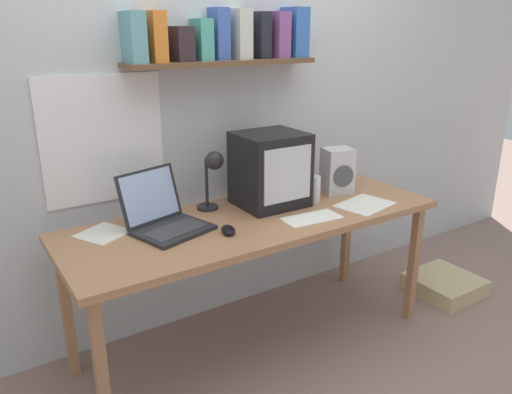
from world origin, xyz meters
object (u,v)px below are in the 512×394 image
Objects in this scene: loose_paper_near_monitor at (365,205)px; floor_cushion at (444,285)px; juice_glass at (315,190)px; crt_monitor at (270,169)px; corner_desk at (256,227)px; printed_handout at (312,218)px; laptop at (163,215)px; desk_lamp at (213,170)px; computer_mouse at (228,230)px; space_heater at (337,171)px; open_notebook at (103,233)px.

floor_cushion is (0.74, -0.03, -0.68)m from loose_paper_near_monitor.
juice_glass is 0.43× the size of loose_paper_near_monitor.
crt_monitor is 0.53m from loose_paper_near_monitor.
printed_handout is (0.21, -0.17, 0.06)m from corner_desk.
juice_glass is (0.22, -0.10, -0.13)m from crt_monitor.
desk_lamp is (0.31, 0.08, 0.15)m from laptop.
computer_mouse is (-0.09, -0.30, -0.20)m from desk_lamp.
crt_monitor reaches higher than corner_desk.
computer_mouse is at bearing -153.32° from corner_desk.
corner_desk is 0.62m from space_heater.
space_heater is at bearing 85.98° from loose_paper_near_monitor.
desk_lamp is at bearing 160.98° from juice_glass.
floor_cushion is at bearing -12.94° from juice_glass.
crt_monitor is 0.61m from laptop.
open_notebook is (-0.26, 0.09, -0.06)m from laptop.
laptop is at bearing 174.51° from desk_lamp.
loose_paper_near_monitor is (0.36, 0.00, 0.00)m from printed_handout.
crt_monitor reaches higher than floor_cushion.
space_heater reaches higher than computer_mouse.
crt_monitor is 0.88m from open_notebook.
juice_glass reaches higher than computer_mouse.
laptop is 1.22× the size of loose_paper_near_monitor.
loose_paper_near_monitor is (0.57, -0.17, 0.06)m from corner_desk.
corner_desk is at bearing 140.59° from printed_handout.
crt_monitor is 0.43m from space_heater.
desk_lamp reaches higher than computer_mouse.
juice_glass is (0.82, -0.09, -0.00)m from laptop.
juice_glass is 0.36× the size of floor_cushion.
laptop is 1.32× the size of printed_handout.
corner_desk is at bearing -75.25° from desk_lamp.
computer_mouse reaches higher than loose_paper_near_monitor.
printed_handout is at bearing -39.41° from corner_desk.
open_notebook is (-1.08, 0.18, -0.06)m from juice_glass.
open_notebook is at bearing 168.94° from floor_cushion.
crt_monitor is at bearing 145.56° from loose_paper_near_monitor.
corner_desk is 13.41× the size of juice_glass.
juice_glass is 0.56× the size of space_heater.
juice_glass is at bearing -23.24° from crt_monitor.
desk_lamp is at bearing 152.85° from loose_paper_near_monitor.
space_heater is at bearing -30.07° from desk_lamp.
corner_desk is 6.11× the size of desk_lamp.
juice_glass is at bearing -39.84° from desk_lamp.
laptop is 0.28m from open_notebook.
floor_cushion is (1.09, -0.03, -0.68)m from printed_handout.
open_notebook is 1.32m from loose_paper_near_monitor.
space_heater is (1.03, -0.03, 0.06)m from laptop.
printed_handout is at bearing -131.75° from juice_glass.
corner_desk is at bearing 163.10° from loose_paper_near_monitor.
corner_desk is 0.60m from loose_paper_near_monitor.
computer_mouse is 0.30× the size of floor_cushion.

